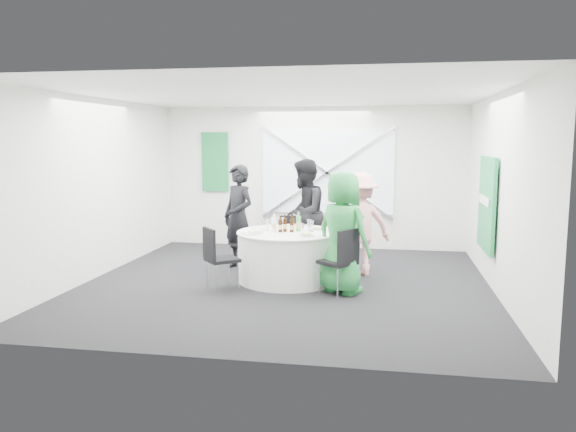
% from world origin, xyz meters
% --- Properties ---
extents(floor, '(6.00, 6.00, 0.00)m').
position_xyz_m(floor, '(0.00, 0.00, 0.00)').
color(floor, black).
rests_on(floor, ground).
extents(ceiling, '(6.00, 6.00, 0.00)m').
position_xyz_m(ceiling, '(0.00, 0.00, 2.80)').
color(ceiling, white).
rests_on(ceiling, wall_back).
extents(wall_back, '(6.00, 0.00, 6.00)m').
position_xyz_m(wall_back, '(0.00, 3.00, 1.40)').
color(wall_back, silver).
rests_on(wall_back, floor).
extents(wall_front, '(6.00, 0.00, 6.00)m').
position_xyz_m(wall_front, '(0.00, -3.00, 1.40)').
color(wall_front, silver).
rests_on(wall_front, floor).
extents(wall_left, '(0.00, 6.00, 6.00)m').
position_xyz_m(wall_left, '(-3.00, 0.00, 1.40)').
color(wall_left, silver).
rests_on(wall_left, floor).
extents(wall_right, '(0.00, 6.00, 6.00)m').
position_xyz_m(wall_right, '(3.00, 0.00, 1.40)').
color(wall_right, silver).
rests_on(wall_right, floor).
extents(window_panel, '(2.60, 0.03, 1.60)m').
position_xyz_m(window_panel, '(0.30, 2.96, 1.50)').
color(window_panel, silver).
rests_on(window_panel, wall_back).
extents(window_brace_a, '(2.63, 0.05, 1.84)m').
position_xyz_m(window_brace_a, '(0.30, 2.92, 1.50)').
color(window_brace_a, silver).
rests_on(window_brace_a, window_panel).
extents(window_brace_b, '(2.63, 0.05, 1.84)m').
position_xyz_m(window_brace_b, '(0.30, 2.92, 1.50)').
color(window_brace_b, silver).
rests_on(window_brace_b, window_panel).
extents(green_banner, '(0.55, 0.04, 1.20)m').
position_xyz_m(green_banner, '(-2.00, 2.95, 1.70)').
color(green_banner, '#13612D').
rests_on(green_banner, wall_back).
extents(green_sign, '(0.05, 1.20, 1.40)m').
position_xyz_m(green_sign, '(2.94, 0.60, 1.20)').
color(green_sign, '#188540').
rests_on(green_sign, wall_right).
extents(banquet_table, '(1.56, 1.56, 0.76)m').
position_xyz_m(banquet_table, '(0.00, 0.20, 0.38)').
color(banquet_table, silver).
rests_on(banquet_table, floor).
extents(chair_back, '(0.44, 0.44, 0.85)m').
position_xyz_m(chair_back, '(-0.14, 1.23, 0.50)').
color(chair_back, black).
rests_on(chair_back, floor).
extents(chair_back_left, '(0.54, 0.54, 0.84)m').
position_xyz_m(chair_back_left, '(-0.95, 0.99, 0.49)').
color(chair_back_left, black).
rests_on(chair_back_left, floor).
extents(chair_back_right, '(0.55, 0.55, 0.87)m').
position_xyz_m(chair_back_right, '(0.85, 0.90, 0.50)').
color(chair_back_right, black).
rests_on(chair_back_right, floor).
extents(chair_front_right, '(0.60, 0.60, 0.94)m').
position_xyz_m(chair_front_right, '(0.88, -0.51, 0.55)').
color(chair_front_right, black).
rests_on(chair_front_right, floor).
extents(chair_front_left, '(0.59, 0.58, 0.91)m').
position_xyz_m(chair_front_left, '(-0.90, -0.56, 0.53)').
color(chair_front_left, black).
rests_on(chair_front_left, floor).
extents(person_man_back_left, '(0.76, 0.71, 1.74)m').
position_xyz_m(person_man_back_left, '(-0.96, 0.87, 0.87)').
color(person_man_back_left, black).
rests_on(person_man_back_left, floor).
extents(person_man_back, '(0.57, 0.93, 1.83)m').
position_xyz_m(person_man_back, '(0.09, 1.24, 0.91)').
color(person_man_back, black).
rests_on(person_man_back, floor).
extents(person_woman_pink, '(1.17, 0.92, 1.64)m').
position_xyz_m(person_woman_pink, '(1.05, 0.73, 0.82)').
color(person_woman_pink, pink).
rests_on(person_woman_pink, floor).
extents(person_woman_green, '(1.00, 0.91, 1.72)m').
position_xyz_m(person_woman_green, '(0.87, -0.35, 0.86)').
color(person_woman_green, '#24863B').
rests_on(person_woman_green, floor).
extents(plate_back, '(0.29, 0.29, 0.01)m').
position_xyz_m(plate_back, '(-0.01, 0.71, 0.77)').
color(plate_back, white).
rests_on(plate_back, banquet_table).
extents(plate_back_left, '(0.29, 0.29, 0.01)m').
position_xyz_m(plate_back_left, '(-0.47, 0.39, 0.77)').
color(plate_back_left, white).
rests_on(plate_back_left, banquet_table).
extents(plate_back_right, '(0.27, 0.27, 0.04)m').
position_xyz_m(plate_back_right, '(0.45, 0.44, 0.78)').
color(plate_back_right, white).
rests_on(plate_back_right, banquet_table).
extents(plate_front_right, '(0.25, 0.25, 0.04)m').
position_xyz_m(plate_front_right, '(0.33, -0.17, 0.78)').
color(plate_front_right, white).
rests_on(plate_front_right, banquet_table).
extents(plate_front_left, '(0.29, 0.29, 0.01)m').
position_xyz_m(plate_front_left, '(-0.50, -0.14, 0.77)').
color(plate_front_left, white).
rests_on(plate_front_left, banquet_table).
extents(napkin, '(0.22, 0.21, 0.05)m').
position_xyz_m(napkin, '(-0.43, -0.15, 0.80)').
color(napkin, silver).
rests_on(napkin, plate_front_left).
extents(beer_bottle_a, '(0.06, 0.06, 0.26)m').
position_xyz_m(beer_bottle_a, '(-0.05, 0.19, 0.86)').
color(beer_bottle_a, '#3C1C0A').
rests_on(beer_bottle_a, banquet_table).
extents(beer_bottle_b, '(0.06, 0.06, 0.24)m').
position_xyz_m(beer_bottle_b, '(0.04, 0.37, 0.85)').
color(beer_bottle_b, '#3C1C0A').
rests_on(beer_bottle_b, banquet_table).
extents(beer_bottle_c, '(0.06, 0.06, 0.24)m').
position_xyz_m(beer_bottle_c, '(0.06, 0.17, 0.85)').
color(beer_bottle_c, '#3C1C0A').
rests_on(beer_bottle_c, banquet_table).
extents(beer_bottle_d, '(0.06, 0.06, 0.25)m').
position_xyz_m(beer_bottle_d, '(-0.11, 0.13, 0.86)').
color(beer_bottle_d, '#3C1C0A').
rests_on(beer_bottle_d, banquet_table).
extents(green_water_bottle, '(0.08, 0.08, 0.29)m').
position_xyz_m(green_water_bottle, '(0.15, 0.29, 0.87)').
color(green_water_bottle, '#42AD55').
rests_on(green_water_bottle, banquet_table).
extents(clear_water_bottle, '(0.08, 0.08, 0.28)m').
position_xyz_m(clear_water_bottle, '(-0.20, 0.12, 0.87)').
color(clear_water_bottle, white).
rests_on(clear_water_bottle, banquet_table).
extents(wine_glass_a, '(0.07, 0.07, 0.17)m').
position_xyz_m(wine_glass_a, '(-0.14, 0.51, 0.88)').
color(wine_glass_a, white).
rests_on(wine_glass_a, banquet_table).
extents(wine_glass_b, '(0.07, 0.07, 0.17)m').
position_xyz_m(wine_glass_b, '(0.36, 0.26, 0.88)').
color(wine_glass_b, white).
rests_on(wine_glass_b, banquet_table).
extents(wine_glass_c, '(0.07, 0.07, 0.17)m').
position_xyz_m(wine_glass_c, '(0.30, 0.37, 0.88)').
color(wine_glass_c, white).
rests_on(wine_glass_c, banquet_table).
extents(wine_glass_d, '(0.07, 0.07, 0.17)m').
position_xyz_m(wine_glass_d, '(-0.33, 0.26, 0.88)').
color(wine_glass_d, white).
rests_on(wine_glass_d, banquet_table).
extents(wine_glass_e, '(0.07, 0.07, 0.17)m').
position_xyz_m(wine_glass_e, '(0.36, -0.01, 0.88)').
color(wine_glass_e, white).
rests_on(wine_glass_e, banquet_table).
extents(wine_glass_f, '(0.07, 0.07, 0.17)m').
position_xyz_m(wine_glass_f, '(0.26, -0.08, 0.88)').
color(wine_glass_f, white).
rests_on(wine_glass_f, banquet_table).
extents(fork_a, '(0.10, 0.13, 0.01)m').
position_xyz_m(fork_a, '(0.34, -0.27, 0.76)').
color(fork_a, silver).
rests_on(fork_a, banquet_table).
extents(knife_a, '(0.11, 0.13, 0.01)m').
position_xyz_m(knife_a, '(0.53, -0.01, 0.76)').
color(knife_a, silver).
rests_on(knife_a, banquet_table).
extents(fork_b, '(0.08, 0.14, 0.01)m').
position_xyz_m(fork_b, '(-0.43, 0.58, 0.76)').
color(fork_b, silver).
rests_on(fork_b, banquet_table).
extents(knife_b, '(0.09, 0.14, 0.01)m').
position_xyz_m(knife_b, '(-0.56, 0.32, 0.76)').
color(knife_b, silver).
rests_on(knife_b, banquet_table).
extents(fork_c, '(0.09, 0.14, 0.01)m').
position_xyz_m(fork_c, '(0.56, 0.33, 0.76)').
color(fork_c, silver).
rests_on(fork_c, banquet_table).
extents(knife_c, '(0.10, 0.13, 0.01)m').
position_xyz_m(knife_c, '(0.36, 0.65, 0.76)').
color(knife_c, silver).
rests_on(knife_c, banquet_table).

